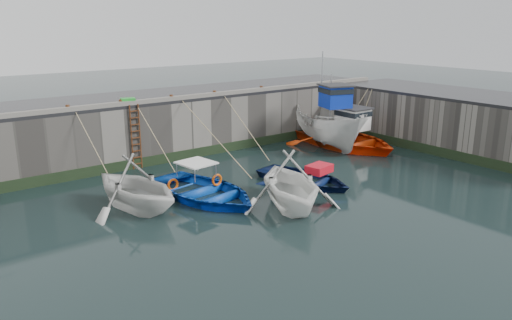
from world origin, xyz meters
TOP-DOWN VIEW (x-y plane):
  - ground at (0.00, 0.00)m, footprint 120.00×120.00m
  - quay_back at (0.00, 12.50)m, footprint 30.00×5.00m
  - quay_right at (14.50, 2.50)m, footprint 5.00×15.00m
  - road_back at (0.00, 12.50)m, footprint 30.00×5.00m
  - road_right at (14.50, 2.50)m, footprint 5.00×15.00m
  - kerb_back at (0.00, 10.15)m, footprint 30.00×0.30m
  - algae_back at (0.00, 9.96)m, footprint 30.00×0.08m
  - algae_right at (11.96, 2.50)m, footprint 0.08×15.00m
  - ladder at (-2.00, 9.91)m, footprint 0.51×0.08m
  - boat_near_white at (-4.34, 4.89)m, footprint 4.89×5.39m
  - boat_near_white_rope at (-4.34, 8.70)m, footprint 0.04×3.68m
  - boat_near_blue at (-1.61, 4.24)m, footprint 4.65×6.00m
  - boat_near_blue_rope at (-1.61, 8.37)m, footprint 0.04×4.17m
  - boat_near_blacktrim at (0.59, 1.43)m, footprint 5.78×6.10m
  - boat_near_blacktrim_rope at (0.59, 6.96)m, footprint 0.04×6.60m
  - boat_near_navy at (2.99, 3.21)m, footprint 4.21×5.25m
  - boat_near_navy_rope at (2.99, 7.85)m, footprint 0.04×5.02m
  - boat_far_white at (8.94, 7.54)m, footprint 4.72×7.48m
  - boat_far_orange at (9.50, 6.86)m, footprint 5.05×7.03m
  - fish_crate at (-2.11, 10.30)m, footprint 0.75×0.58m
  - bollard_a at (-5.00, 10.25)m, footprint 0.18×0.18m
  - bollard_b at (-2.50, 10.25)m, footprint 0.18×0.18m
  - bollard_c at (0.20, 10.25)m, footprint 0.18×0.18m
  - bollard_d at (2.80, 10.25)m, footprint 0.18×0.18m
  - bollard_e at (6.00, 10.25)m, footprint 0.18×0.18m

SIDE VIEW (x-z plane):
  - ground at x=0.00m, z-range 0.00..0.00m
  - boat_near_white at x=-4.34m, z-range -1.23..1.23m
  - boat_near_white_rope at x=-4.34m, z-range -1.55..1.55m
  - boat_near_blue at x=-1.61m, z-range -0.57..0.57m
  - boat_near_blue_rope at x=-1.61m, z-range -1.55..1.55m
  - boat_near_blacktrim at x=0.59m, z-range -1.27..1.27m
  - boat_near_blacktrim_rope at x=0.59m, z-range -1.55..1.55m
  - boat_near_navy at x=2.99m, z-range -0.48..0.48m
  - boat_near_navy_rope at x=2.99m, z-range -1.55..1.55m
  - algae_back at x=0.00m, z-range 0.00..0.50m
  - algae_right at x=11.96m, z-range 0.00..0.50m
  - boat_far_orange at x=9.50m, z-range -1.76..2.69m
  - boat_far_white at x=8.94m, z-range -1.72..3.99m
  - quay_back at x=0.00m, z-range 0.00..3.00m
  - quay_right at x=14.50m, z-range 0.00..3.00m
  - ladder at x=-2.00m, z-range -0.01..3.19m
  - road_back at x=0.00m, z-range 3.00..3.16m
  - road_right at x=14.50m, z-range 3.00..3.16m
  - kerb_back at x=0.00m, z-range 3.16..3.36m
  - bollard_a at x=-5.00m, z-range 3.16..3.44m
  - bollard_b at x=-2.50m, z-range 3.16..3.44m
  - bollard_c at x=0.20m, z-range 3.16..3.44m
  - bollard_d at x=2.80m, z-range 3.16..3.44m
  - bollard_e at x=6.00m, z-range 3.16..3.44m
  - fish_crate at x=-2.11m, z-range 3.16..3.48m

